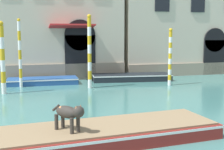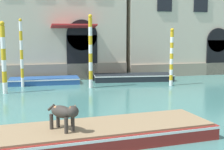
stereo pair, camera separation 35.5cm
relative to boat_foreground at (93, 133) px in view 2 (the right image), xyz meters
The scene contains 8 objects.
boat_foreground is the anchor object (origin of this frame).
dog_on_deck 1.27m from the boat_foreground, 163.01° to the right, with size 0.87×1.10×0.86m.
boat_moored_near_palazzo 12.20m from the boat_foreground, 95.01° to the left, with size 4.74×1.88×0.42m.
boat_moored_far 13.12m from the boat_foreground, 66.29° to the left, with size 5.86×2.42×0.49m.
mooring_pole_0 11.71m from the boat_foreground, 102.42° to the left, with size 0.20×0.20×4.36m.
mooring_pole_2 10.15m from the boat_foreground, 80.05° to the left, with size 0.25×0.25×4.60m.
mooring_pole_3 9.94m from the boat_foreground, 110.33° to the left, with size 0.27×0.27×4.12m.
mooring_pole_4 11.83m from the boat_foreground, 53.12° to the left, with size 0.24×0.24×3.77m.
Camera 2 is at (0.36, -3.42, 3.45)m, focal length 50.00 mm.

